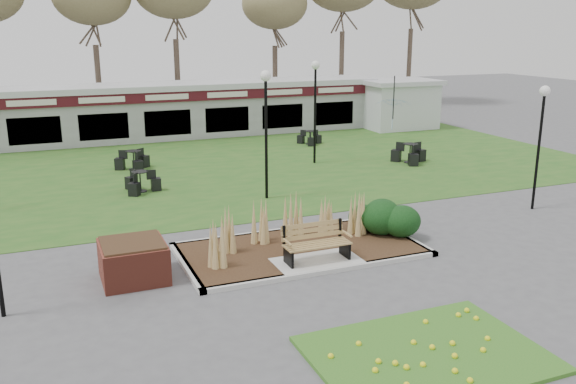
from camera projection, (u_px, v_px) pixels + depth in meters
name	position (u px, v px, depth m)	size (l,w,h in m)	color
ground	(320.00, 267.00, 15.23)	(100.00, 100.00, 0.00)	#515154
lawn	(200.00, 168.00, 25.94)	(34.00, 16.00, 0.02)	#24591C
flower_bed	(427.00, 353.00, 11.10)	(4.20, 3.00, 0.16)	#2E6F1F
planting_bed	(341.00, 231.00, 16.81)	(6.75, 3.40, 1.27)	#351F15
park_bench	(316.00, 242.00, 15.30)	(1.70, 0.66, 0.93)	#AE894E
brick_planter	(133.00, 261.00, 14.39)	(1.50, 1.50, 0.95)	brown
food_pavilion	(162.00, 110.00, 32.67)	(24.60, 3.40, 2.90)	gray
service_hut	(398.00, 103.00, 35.86)	(4.40, 3.40, 2.83)	silver
lamp_post_near_right	(542.00, 120.00, 19.35)	(0.33, 0.33, 4.04)	black
lamp_post_mid_right	(266.00, 106.00, 20.48)	(0.37, 0.37, 4.42)	black
lamp_post_far_right	(315.00, 89.00, 25.96)	(0.37, 0.37, 4.43)	black
bistro_set_a	(141.00, 185.00, 22.08)	(1.26, 1.42, 0.76)	black
bistro_set_b	(134.00, 163.00, 25.48)	(1.51, 1.41, 0.81)	black
bistro_set_c	(410.00, 156.00, 26.79)	(1.51, 1.57, 0.85)	black
bistro_set_d	(310.00, 140.00, 31.02)	(1.22, 1.26, 0.68)	black
patio_umbrella	(393.00, 114.00, 31.26)	(1.89, 1.93, 2.31)	black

